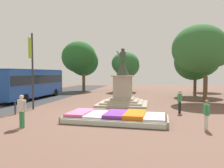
% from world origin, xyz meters
% --- Properties ---
extents(ground_plane, '(79.22, 79.22, 0.00)m').
position_xyz_m(ground_plane, '(0.00, 0.00, 0.00)').
color(ground_plane, brown).
extents(flower_planter, '(6.28, 3.16, 0.58)m').
position_xyz_m(flower_planter, '(1.20, -2.08, 0.24)').
color(flower_planter, '#38281C').
rests_on(flower_planter, ground_plane).
extents(statue_monument, '(4.47, 4.47, 5.19)m').
position_xyz_m(statue_monument, '(0.71, 5.09, 1.25)').
color(statue_monument, '#A09681').
rests_on(statue_monument, ground_plane).
extents(banner_pole, '(0.15, 0.61, 6.04)m').
position_xyz_m(banner_pole, '(-6.03, 1.14, 3.21)').
color(banner_pole, '#2D2D33').
rests_on(banner_pole, ground_plane).
extents(city_bus, '(2.71, 10.85, 3.29)m').
position_xyz_m(city_bus, '(-9.80, 7.41, 1.89)').
color(city_bus, '#1E4799').
rests_on(city_bus, ground_plane).
extents(pedestrian_with_handbag, '(0.36, 0.53, 1.68)m').
position_xyz_m(pedestrian_with_handbag, '(5.31, 1.41, 0.97)').
color(pedestrian_with_handbag, black).
rests_on(pedestrian_with_handbag, ground_plane).
extents(pedestrian_near_planter, '(0.56, 0.28, 1.75)m').
position_xyz_m(pedestrian_near_planter, '(-3.47, -4.41, 1.02)').
color(pedestrian_near_planter, '#338C4C').
rests_on(pedestrian_near_planter, ground_plane).
extents(pedestrian_crossing_plaza, '(0.25, 0.57, 1.53)m').
position_xyz_m(pedestrian_crossing_plaza, '(6.06, -3.09, 0.88)').
color(pedestrian_crossing_plaza, beige).
rests_on(pedestrian_crossing_plaza, ground_plane).
extents(kerb_bollard_mid_b, '(0.11, 0.11, 0.93)m').
position_xyz_m(kerb_bollard_mid_b, '(-6.10, -1.10, 0.49)').
color(kerb_bollard_mid_b, '#2D2D33').
rests_on(kerb_bollard_mid_b, ground_plane).
extents(park_tree_far_left, '(5.35, 5.34, 6.91)m').
position_xyz_m(park_tree_far_left, '(8.73, 14.02, 4.63)').
color(park_tree_far_left, brown).
rests_on(park_tree_far_left, ground_plane).
extents(park_tree_behind_statue, '(4.27, 4.78, 6.17)m').
position_xyz_m(park_tree_behind_statue, '(-0.59, 19.33, 4.22)').
color(park_tree_behind_statue, '#4C3823').
rests_on(park_tree_behind_statue, ground_plane).
extents(park_tree_far_right, '(6.07, 5.19, 7.66)m').
position_xyz_m(park_tree_far_right, '(8.35, 8.21, 5.22)').
color(park_tree_far_right, brown).
rests_on(park_tree_far_right, ground_plane).
extents(park_tree_mid_canopy, '(5.63, 5.72, 7.91)m').
position_xyz_m(park_tree_mid_canopy, '(-7.78, 18.87, 5.13)').
color(park_tree_mid_canopy, brown).
rests_on(park_tree_mid_canopy, ground_plane).
extents(park_tree_distant, '(3.99, 3.92, 5.39)m').
position_xyz_m(park_tree_distant, '(11.43, 20.54, 3.92)').
color(park_tree_distant, brown).
rests_on(park_tree_distant, ground_plane).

